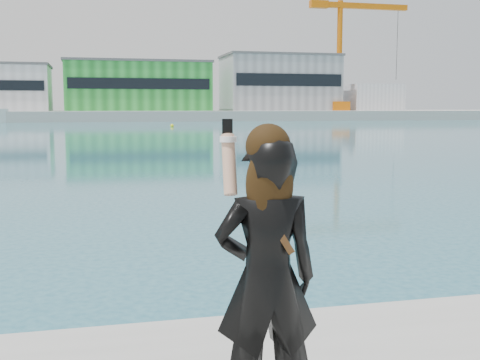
% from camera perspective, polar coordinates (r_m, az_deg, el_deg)
% --- Properties ---
extents(far_quay, '(320.00, 40.00, 2.00)m').
position_cam_1_polar(far_quay, '(134.39, -13.14, 5.99)').
color(far_quay, '#9E9E99').
rests_on(far_quay, ground).
extents(warehouse_green, '(30.60, 16.36, 10.50)m').
position_cam_1_polar(warehouse_green, '(132.77, -9.71, 8.77)').
color(warehouse_green, '#238C2E').
rests_on(warehouse_green, far_quay).
extents(warehouse_grey_right, '(25.50, 15.35, 12.50)m').
position_cam_1_polar(warehouse_grey_right, '(138.84, 3.75, 9.18)').
color(warehouse_grey_right, gray).
rests_on(warehouse_grey_right, far_quay).
extents(ancillary_shed, '(12.00, 10.00, 6.00)m').
position_cam_1_polar(ancillary_shed, '(145.07, 12.37, 7.65)').
color(ancillary_shed, silver).
rests_on(ancillary_shed, far_quay).
extents(dock_crane, '(23.00, 4.00, 24.00)m').
position_cam_1_polar(dock_crane, '(138.29, 9.88, 11.93)').
color(dock_crane, orange).
rests_on(dock_crane, far_quay).
extents(flagpole_right, '(1.28, 0.16, 8.00)m').
position_cam_1_polar(flagpole_right, '(127.64, -3.08, 8.61)').
color(flagpole_right, silver).
rests_on(flagpole_right, far_quay).
extents(buoy_near, '(0.50, 0.50, 0.50)m').
position_cam_1_polar(buoy_near, '(85.31, -6.46, 5.03)').
color(buoy_near, '#F7F20D').
rests_on(buoy_near, ground).
extents(woman, '(0.68, 0.48, 1.89)m').
position_cam_1_polar(woman, '(3.77, 2.55, -8.56)').
color(woman, black).
rests_on(woman, near_quay).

